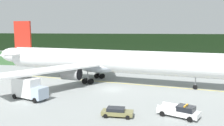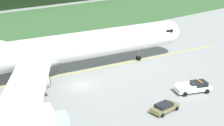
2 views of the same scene
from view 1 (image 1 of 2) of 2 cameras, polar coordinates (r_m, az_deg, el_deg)
name	(u,v)px [view 1 (image 1 of 2)]	position (r m, az deg, el deg)	size (l,w,h in m)	color
ground	(112,89)	(50.82, 0.04, -6.11)	(320.00, 320.00, 0.00)	gray
grass_verge	(134,60)	(99.04, 5.21, 0.78)	(320.00, 45.67, 0.04)	#365E32
distant_tree_line	(140,43)	(128.36, 6.48, 4.59)	(288.00, 4.41, 9.76)	black
taxiway_centerline_main	(108,82)	(57.39, -0.98, -4.46)	(81.51, 0.30, 0.01)	yellow
airliner	(105,61)	(56.77, -1.60, 0.40)	(60.28, 47.00, 14.35)	silver
ops_pickup_truck	(180,111)	(36.32, 15.55, -10.72)	(6.13, 4.28, 1.94)	white
catering_truck	(29,88)	(45.82, -18.84, -5.59)	(7.21, 4.60, 3.93)	#A1B2C9
staff_car	(117,112)	(35.37, 1.15, -11.28)	(4.46, 2.10, 1.30)	olive
apron_cone	(171,109)	(38.78, 13.62, -10.39)	(0.49, 0.49, 0.62)	black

